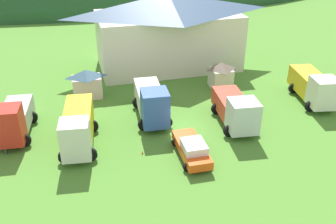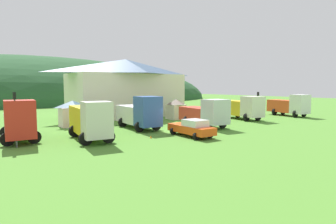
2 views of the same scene
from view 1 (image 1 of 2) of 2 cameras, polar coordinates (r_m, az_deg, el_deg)
name	(u,v)px [view 1 (image 1 of 2)]	position (r m, az deg, el deg)	size (l,w,h in m)	color
ground_plane	(180,129)	(33.79, 1.88, -2.62)	(200.00, 200.00, 0.00)	#4C842D
depot_building	(168,30)	(46.56, 0.01, 12.35)	(18.14, 9.40, 8.99)	silver
play_shed_cream	(221,75)	(41.75, 8.04, 5.63)	(2.41, 2.37, 2.90)	beige
play_shed_pink	(87,83)	(39.88, -12.23, 4.30)	(3.16, 2.16, 3.08)	beige
crane_truck_red	(13,119)	(34.38, -22.49, -1.04)	(3.41, 6.87, 3.66)	red
flatbed_truck_yellow	(78,127)	(31.41, -13.53, -2.16)	(3.51, 7.54, 3.54)	silver
box_truck_blue	(152,101)	(34.67, -2.51, 1.61)	(3.42, 7.52, 3.71)	#3356AD
tow_truck_silver	(236,109)	(34.16, 10.30, 0.41)	(3.68, 7.23, 3.32)	silver
heavy_rig_striped	(314,86)	(40.66, 21.31, 3.67)	(3.89, 7.45, 3.39)	silver
service_pickup_orange	(192,149)	(29.66, 3.65, -5.57)	(2.39, 5.23, 1.66)	#ED4F16
traffic_cone_near_pickup	(248,101)	(39.56, 12.05, 1.58)	(0.36, 0.36, 0.55)	orange
traffic_cone_mid_row	(142,154)	(30.52, -3.91, -6.38)	(0.36, 0.36, 0.55)	orange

